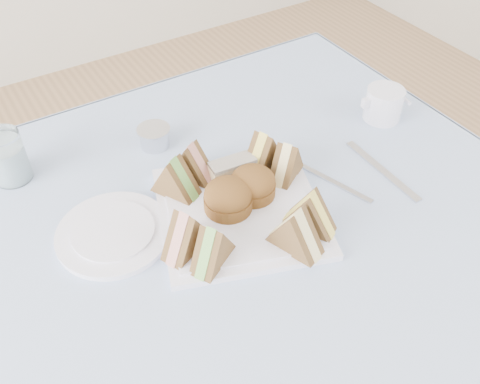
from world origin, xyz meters
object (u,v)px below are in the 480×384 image
creamer_jug (384,104)px  table (253,373)px  water_glass (7,157)px  serving_plate (240,212)px

creamer_jug → table: bearing=-148.5°
table → water_glass: bearing=126.6°
serving_plate → water_glass: water_glass is taller
table → serving_plate: bearing=76.7°
table → serving_plate: (0.02, 0.08, 0.38)m
serving_plate → water_glass: bearing=154.3°
water_glass → creamer_jug: bearing=-17.0°
table → serving_plate: size_ratio=3.52×
water_glass → creamer_jug: 0.69m
table → serving_plate: 0.39m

